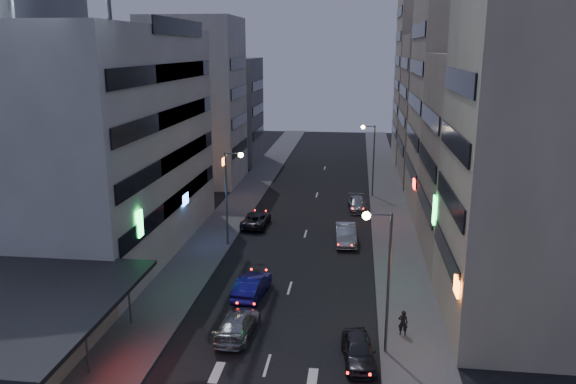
% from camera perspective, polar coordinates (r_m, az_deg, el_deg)
% --- Properties ---
extents(sidewalk_left, '(4.00, 120.00, 0.12)m').
position_cam_1_polar(sidewalk_left, '(56.17, -5.99, -2.56)').
color(sidewalk_left, '#4C4C4F').
rests_on(sidewalk_left, ground).
extents(sidewalk_right, '(4.00, 120.00, 0.12)m').
position_cam_1_polar(sidewalk_right, '(54.91, 10.54, -3.13)').
color(sidewalk_right, '#4C4C4F').
rests_on(sidewalk_right, ground).
extents(white_building, '(14.00, 24.00, 18.00)m').
position_cam_1_polar(white_building, '(47.97, -19.57, 4.72)').
color(white_building, silver).
rests_on(white_building, ground).
extents(shophouse_near, '(10.00, 11.00, 20.00)m').
position_cam_1_polar(shophouse_near, '(35.06, 24.59, 2.59)').
color(shophouse_near, '#B6AA8F').
rests_on(shophouse_near, ground).
extents(shophouse_mid, '(11.00, 12.00, 16.00)m').
position_cam_1_polar(shophouse_mid, '(46.43, 20.82, 3.06)').
color(shophouse_mid, tan).
rests_on(shophouse_mid, ground).
extents(shophouse_far, '(10.00, 14.00, 22.00)m').
position_cam_1_polar(shophouse_far, '(58.52, 17.69, 8.47)').
color(shophouse_far, '#B6AA8F').
rests_on(shophouse_far, ground).
extents(far_left_a, '(11.00, 10.00, 20.00)m').
position_cam_1_polar(far_left_a, '(70.46, -9.47, 9.03)').
color(far_left_a, silver).
rests_on(far_left_a, ground).
extents(far_left_b, '(12.00, 10.00, 15.00)m').
position_cam_1_polar(far_left_b, '(83.32, -7.20, 8.19)').
color(far_left_b, gray).
rests_on(far_left_b, ground).
extents(far_right_a, '(11.00, 12.00, 18.00)m').
position_cam_1_polar(far_right_a, '(73.51, 15.90, 8.12)').
color(far_right_a, tan).
rests_on(far_right_a, ground).
extents(far_right_b, '(12.00, 12.00, 24.00)m').
position_cam_1_polar(far_right_b, '(87.18, 15.01, 11.07)').
color(far_right_b, '#B6AA8F').
rests_on(far_right_b, ground).
extents(street_lamp_right_near, '(1.60, 0.44, 8.02)m').
position_cam_1_polar(street_lamp_right_near, '(30.41, 9.51, -7.06)').
color(street_lamp_right_near, '#595B60').
rests_on(street_lamp_right_near, sidewalk_right).
extents(street_lamp_left, '(1.60, 0.44, 8.02)m').
position_cam_1_polar(street_lamp_left, '(46.79, -5.84, 0.72)').
color(street_lamp_left, '#595B60').
rests_on(street_lamp_left, sidewalk_left).
extents(street_lamp_right_far, '(1.60, 0.44, 8.02)m').
position_cam_1_polar(street_lamp_right_far, '(63.28, 8.36, 4.24)').
color(street_lamp_right_far, '#595B60').
rests_on(street_lamp_right_far, sidewalk_right).
extents(parked_car_right_near, '(2.15, 4.32, 1.41)m').
position_cam_1_polar(parked_car_right_near, '(31.42, 7.19, -15.67)').
color(parked_car_right_near, '#2B2B30').
rests_on(parked_car_right_near, ground).
extents(parked_car_right_mid, '(2.04, 5.00, 1.61)m').
position_cam_1_polar(parked_car_right_mid, '(48.78, 5.89, -4.29)').
color(parked_car_right_mid, '#ABB0B4').
rests_on(parked_car_right_mid, ground).
extents(parked_car_left, '(2.39, 4.95, 1.36)m').
position_cam_1_polar(parked_car_left, '(53.17, -3.26, -2.79)').
color(parked_car_left, '#26262B').
rests_on(parked_car_left, ground).
extents(parked_car_right_far, '(2.31, 4.78, 1.34)m').
position_cam_1_polar(parked_car_right_far, '(58.73, 7.10, -1.21)').
color(parked_car_right_far, gray).
rests_on(parked_car_right_far, ground).
extents(road_car_blue, '(2.12, 4.80, 1.53)m').
position_cam_1_polar(road_car_blue, '(38.61, -3.68, -9.49)').
color(road_car_blue, navy).
rests_on(road_car_blue, ground).
extents(road_car_silver, '(2.21, 4.88, 1.39)m').
position_cam_1_polar(road_car_silver, '(33.93, -5.15, -13.21)').
color(road_car_silver, '#A3A7AB').
rests_on(road_car_silver, ground).
extents(person, '(0.58, 0.40, 1.55)m').
position_cam_1_polar(person, '(34.16, 11.61, -12.89)').
color(person, black).
rests_on(person, sidewalk_right).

